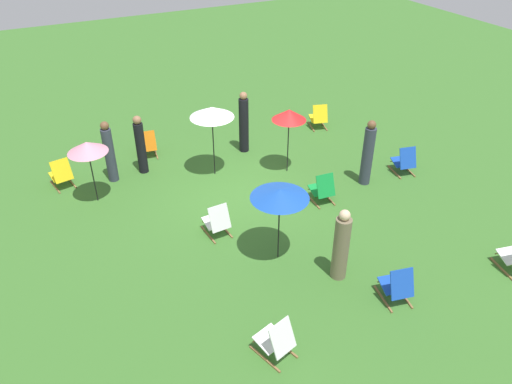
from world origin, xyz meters
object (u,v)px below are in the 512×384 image
at_px(umbrella_3, 280,194).
at_px(person_2, 244,123).
at_px(deckchair_9, 61,174).
at_px(umbrella_1, 87,147).
at_px(deckchair_0, 147,145).
at_px(deckchair_4, 322,189).
at_px(deckchair_3, 397,286).
at_px(umbrella_0, 212,112).
at_px(person_4, 141,145).
at_px(umbrella_2, 289,115).
at_px(deckchair_5, 404,161).
at_px(person_0, 368,154).
at_px(deckchair_7, 217,221).
at_px(person_3, 109,153).
at_px(deckchair_8, 319,117).
at_px(person_1, 341,246).
at_px(deckchair_2, 276,340).

bearing_deg(umbrella_3, person_2, -106.97).
bearing_deg(deckchair_9, umbrella_1, 110.24).
relative_size(deckchair_0, deckchair_4, 1.00).
height_order(deckchair_3, umbrella_0, umbrella_0).
bearing_deg(person_4, umbrella_2, -67.04).
bearing_deg(deckchair_5, person_2, -30.93).
xyz_separation_m(umbrella_3, person_0, (-3.62, -1.69, -0.78)).
relative_size(deckchair_7, umbrella_2, 0.44).
bearing_deg(person_3, deckchair_3, -125.72).
bearing_deg(deckchair_8, deckchair_7, 52.83).
xyz_separation_m(deckchair_7, person_4, (0.74, -3.63, 0.47)).
distance_m(person_1, person_4, 6.57).
bearing_deg(person_3, deckchair_9, 102.97).
xyz_separation_m(deckchair_7, umbrella_3, (-0.87, 1.37, 1.30)).
bearing_deg(umbrella_3, umbrella_2, -122.65).
relative_size(person_2, person_3, 1.07).
bearing_deg(person_2, umbrella_3, -84.10).
bearing_deg(deckchair_9, deckchair_3, 114.46).
distance_m(deckchair_0, umbrella_0, 2.77).
height_order(deckchair_2, umbrella_2, umbrella_2).
bearing_deg(deckchair_7, deckchair_9, -56.38).
bearing_deg(person_4, person_3, 143.61).
distance_m(deckchair_9, person_1, 7.84).
distance_m(deckchair_2, deckchair_4, 5.06).
distance_m(person_1, person_3, 6.88).
height_order(deckchair_5, umbrella_1, umbrella_1).
bearing_deg(deckchair_2, deckchair_4, -148.83).
bearing_deg(umbrella_0, umbrella_1, -1.80).
bearing_deg(person_4, umbrella_3, -113.13).
xyz_separation_m(deckchair_0, deckchair_3, (-2.68, 8.04, 0.00)).
height_order(deckchair_2, person_0, person_0).
height_order(deckchair_9, person_3, person_3).
distance_m(person_2, person_4, 3.11).
xyz_separation_m(deckchair_3, person_4, (3.07, -7.19, 0.47)).
distance_m(deckchair_7, person_0, 4.54).
relative_size(deckchair_0, umbrella_3, 0.47).
bearing_deg(person_2, deckchair_8, 29.92).
relative_size(deckchair_2, person_3, 0.49).
xyz_separation_m(deckchair_2, person_1, (-2.15, -1.21, 0.42)).
bearing_deg(person_2, deckchair_9, -160.81).
distance_m(deckchair_4, person_1, 2.86).
relative_size(deckchair_4, umbrella_1, 0.49).
xyz_separation_m(deckchair_9, umbrella_2, (-5.84, 2.00, 1.36)).
relative_size(umbrella_3, person_3, 1.01).
height_order(umbrella_1, umbrella_2, umbrella_2).
relative_size(deckchair_0, deckchair_8, 0.96).
xyz_separation_m(person_0, person_1, (2.78, 2.79, -0.10)).
bearing_deg(deckchair_5, person_4, -14.91).
xyz_separation_m(deckchair_5, deckchair_8, (0.54, -3.59, 0.00)).
bearing_deg(umbrella_3, person_4, -72.04).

